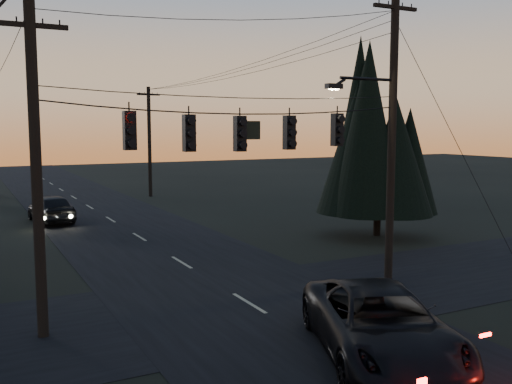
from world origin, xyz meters
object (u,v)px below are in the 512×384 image
evergreen_right (379,137)px  sedan_oncoming_a (51,209)px  utility_pole_far_r (151,196)px  suv_near (380,325)px  utility_pole_left (44,337)px  utility_pole_right (388,281)px

evergreen_right → sedan_oncoming_a: (-13.93, 11.61, -4.14)m
utility_pole_far_r → suv_near: bearing=-98.1°
suv_near → sedan_oncoming_a: suv_near is taller
evergreen_right → sedan_oncoming_a: size_ratio=1.83×
utility_pole_left → suv_near: size_ratio=1.42×
utility_pole_left → utility_pole_far_r: size_ratio=1.00×
utility_pole_left → utility_pole_far_r: (11.50, 28.00, 0.00)m
utility_pole_right → suv_near: bearing=-132.1°
utility_pole_left → sedan_oncoming_a: utility_pole_left is taller
utility_pole_right → sedan_oncoming_a: (-8.70, 18.58, 0.81)m
utility_pole_far_r → sedan_oncoming_a: (-8.70, -9.42, 0.81)m
utility_pole_right → utility_pole_left: 11.50m
utility_pole_right → sedan_oncoming_a: size_ratio=2.11×
utility_pole_far_r → sedan_oncoming_a: size_ratio=1.79×
utility_pole_right → utility_pole_left: (-11.50, 0.00, 0.00)m
utility_pole_far_r → evergreen_right: bearing=-76.0°
suv_near → utility_pole_far_r: bearing=103.5°
utility_pole_right → evergreen_right: (5.23, 6.97, 4.95)m
utility_pole_right → suv_near: 7.05m
utility_pole_far_r → utility_pole_right: bearing=-90.0°
evergreen_right → sedan_oncoming_a: evergreen_right is taller
utility_pole_right → evergreen_right: 10.02m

